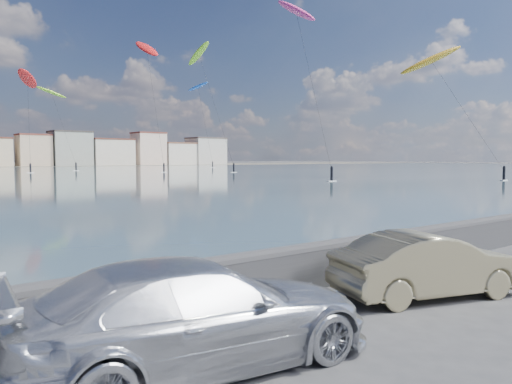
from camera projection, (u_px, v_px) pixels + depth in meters
ground at (354, 336)px, 8.50m from camera, size 700.00×700.00×0.00m
seawall at (256, 273)px, 10.59m from camera, size 400.00×0.36×1.08m
car_silver at (196, 314)px, 7.17m from camera, size 5.66×2.80×1.58m
car_champagne at (429, 265)px, 10.84m from camera, size 4.54×2.74×1.41m
kitesurfer_0 at (431, 61)px, 76.71m from camera, size 9.92×17.12×20.84m
kitesurfer_2 at (198, 88)px, 161.34m from camera, size 5.50×16.99×27.75m
kitesurfer_3 at (296, 12)px, 73.74m from camera, size 6.62×16.18×28.10m
kitesurfer_5 at (199, 55)px, 111.90m from camera, size 2.97×17.54×29.07m
kitesurfer_6 at (52, 94)px, 125.31m from camera, size 7.61×15.92×21.09m
kitesurfer_13 at (28, 80)px, 109.44m from camera, size 7.10×16.83×22.58m
kitesurfer_19 at (147, 50)px, 112.37m from camera, size 4.74×16.15×30.56m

